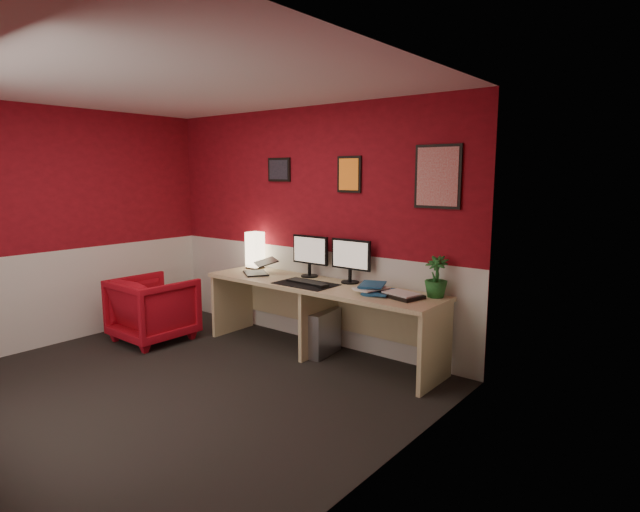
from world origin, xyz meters
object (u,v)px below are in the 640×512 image
(monitor_left, at_px, (309,250))
(monitor_right, at_px, (350,254))
(potted_plant, at_px, (436,277))
(desk, at_px, (319,319))
(zen_tray, at_px, (401,296))
(laptop, at_px, (256,264))
(shoji_lamp, at_px, (255,251))
(armchair, at_px, (154,309))
(pc_tower, at_px, (322,332))

(monitor_left, height_order, monitor_right, same)
(monitor_right, height_order, potted_plant, monitor_right)
(desk, xyz_separation_m, monitor_left, (-0.30, 0.22, 0.66))
(potted_plant, bearing_deg, monitor_right, 178.80)
(zen_tray, bearing_deg, laptop, -178.54)
(monitor_left, bearing_deg, desk, -35.83)
(shoji_lamp, distance_m, monitor_left, 0.80)
(zen_tray, relative_size, armchair, 0.45)
(armchair, bearing_deg, potted_plant, -160.47)
(monitor_right, distance_m, pc_tower, 0.84)
(monitor_left, distance_m, potted_plant, 1.46)
(monitor_left, relative_size, zen_tray, 1.66)
(laptop, height_order, zen_tray, laptop)
(monitor_left, bearing_deg, monitor_right, 0.79)
(desk, height_order, pc_tower, desk)
(zen_tray, height_order, armchair, zen_tray)
(desk, bearing_deg, potted_plant, 10.10)
(monitor_right, distance_m, armchair, 2.26)
(shoji_lamp, bearing_deg, laptop, -43.75)
(pc_tower, bearing_deg, laptop, 177.27)
(shoji_lamp, xyz_separation_m, monitor_right, (1.31, 0.03, 0.09))
(shoji_lamp, height_order, armchair, shoji_lamp)
(shoji_lamp, relative_size, monitor_left, 0.69)
(desk, xyz_separation_m, laptop, (-0.85, -0.04, 0.47))
(desk, relative_size, potted_plant, 7.14)
(shoji_lamp, distance_m, pc_tower, 1.32)
(shoji_lamp, distance_m, potted_plant, 2.25)
(shoji_lamp, height_order, pc_tower, shoji_lamp)
(monitor_left, distance_m, armchair, 1.84)
(desk, relative_size, shoji_lamp, 6.50)
(laptop, xyz_separation_m, pc_tower, (0.86, 0.07, -0.61))
(potted_plant, bearing_deg, laptop, -173.14)
(desk, bearing_deg, laptop, -177.60)
(potted_plant, distance_m, armchair, 3.07)
(potted_plant, relative_size, armchair, 0.47)
(pc_tower, bearing_deg, desk, -116.21)
(desk, height_order, monitor_left, monitor_left)
(laptop, height_order, monitor_right, monitor_right)
(potted_plant, bearing_deg, armchair, -161.40)
(laptop, distance_m, armchair, 1.22)
(shoji_lamp, height_order, zen_tray, shoji_lamp)
(shoji_lamp, height_order, potted_plant, shoji_lamp)
(shoji_lamp, distance_m, monitor_right, 1.31)
(laptop, relative_size, armchair, 0.43)
(monitor_right, bearing_deg, armchair, -152.93)
(monitor_right, bearing_deg, pc_tower, -136.64)
(laptop, bearing_deg, desk, 36.71)
(laptop, xyz_separation_m, armchair, (-0.86, -0.72, -0.49))
(potted_plant, height_order, armchair, potted_plant)
(zen_tray, distance_m, armchair, 2.77)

